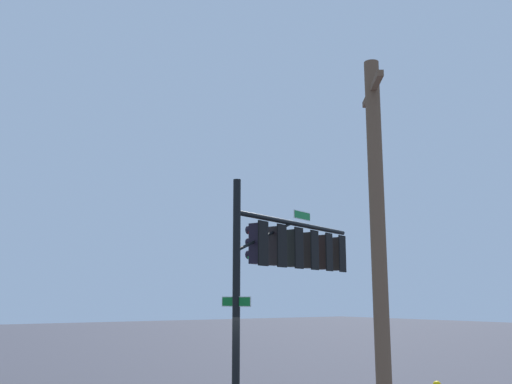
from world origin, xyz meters
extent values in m
cylinder|color=black|center=(0.00, 0.00, 3.03)|extent=(0.20, 0.20, 6.07)
cylinder|color=black|center=(2.80, 0.95, 5.19)|extent=(5.64, 2.03, 0.14)
cylinder|color=black|center=(1.26, 0.43, 4.69)|extent=(2.57, 0.94, 1.07)
cube|color=black|center=(0.86, 0.29, 4.44)|extent=(0.42, 0.44, 1.10)
cube|color=black|center=(0.92, 0.10, 4.44)|extent=(0.43, 0.18, 1.22)
sphere|color=maroon|center=(0.80, 0.48, 4.78)|extent=(0.22, 0.22, 0.22)
cylinder|color=black|center=(0.78, 0.54, 4.83)|extent=(0.26, 0.21, 0.23)
sphere|color=#855607|center=(0.80, 0.48, 4.44)|extent=(0.22, 0.22, 0.22)
cylinder|color=black|center=(0.78, 0.54, 4.49)|extent=(0.26, 0.21, 0.23)
sphere|color=#20FF59|center=(0.80, 0.48, 4.10)|extent=(0.22, 0.22, 0.22)
cylinder|color=black|center=(0.78, 0.54, 4.15)|extent=(0.26, 0.21, 0.23)
cube|color=black|center=(1.72, 0.58, 4.44)|extent=(0.42, 0.44, 1.10)
cube|color=black|center=(1.78, 0.39, 4.44)|extent=(0.43, 0.17, 1.22)
sphere|color=maroon|center=(1.66, 0.77, 4.78)|extent=(0.22, 0.22, 0.22)
cylinder|color=black|center=(1.64, 0.83, 4.83)|extent=(0.26, 0.20, 0.23)
sphere|color=#855607|center=(1.66, 0.77, 4.44)|extent=(0.22, 0.22, 0.22)
cylinder|color=black|center=(1.64, 0.83, 4.49)|extent=(0.26, 0.20, 0.23)
sphere|color=#20FF59|center=(1.66, 0.77, 4.10)|extent=(0.22, 0.22, 0.22)
cylinder|color=black|center=(1.64, 0.83, 4.15)|extent=(0.26, 0.20, 0.23)
cube|color=black|center=(2.58, 0.88, 4.44)|extent=(0.42, 0.44, 1.10)
cube|color=black|center=(2.65, 0.69, 4.44)|extent=(0.43, 0.18, 1.22)
sphere|color=maroon|center=(2.52, 1.07, 4.78)|extent=(0.22, 0.22, 0.22)
cylinder|color=black|center=(2.50, 1.12, 4.83)|extent=(0.26, 0.21, 0.23)
sphere|color=#855607|center=(2.52, 1.07, 4.44)|extent=(0.22, 0.22, 0.22)
cylinder|color=black|center=(2.50, 1.12, 4.49)|extent=(0.26, 0.21, 0.23)
sphere|color=#20FF59|center=(2.52, 1.07, 4.10)|extent=(0.22, 0.22, 0.22)
cylinder|color=black|center=(2.50, 1.12, 4.15)|extent=(0.26, 0.21, 0.23)
cube|color=black|center=(3.44, 1.17, 4.44)|extent=(0.42, 0.44, 1.10)
cube|color=black|center=(3.51, 0.98, 4.44)|extent=(0.43, 0.18, 1.22)
sphere|color=maroon|center=(3.38, 1.36, 4.78)|extent=(0.22, 0.22, 0.22)
cylinder|color=black|center=(3.36, 1.42, 4.83)|extent=(0.26, 0.21, 0.23)
sphere|color=#855607|center=(3.38, 1.36, 4.44)|extent=(0.22, 0.22, 0.22)
cylinder|color=black|center=(3.36, 1.42, 4.49)|extent=(0.26, 0.21, 0.23)
sphere|color=#20FF59|center=(3.38, 1.36, 4.10)|extent=(0.22, 0.22, 0.22)
cylinder|color=black|center=(3.36, 1.42, 4.15)|extent=(0.26, 0.21, 0.23)
cube|color=black|center=(4.30, 1.46, 4.44)|extent=(0.43, 0.45, 1.10)
cube|color=black|center=(4.37, 1.28, 4.44)|extent=(0.43, 0.19, 1.22)
sphere|color=maroon|center=(4.23, 1.65, 4.78)|extent=(0.22, 0.22, 0.22)
cylinder|color=black|center=(4.21, 1.70, 4.83)|extent=(0.27, 0.21, 0.23)
sphere|color=#855607|center=(4.23, 1.65, 4.44)|extent=(0.22, 0.22, 0.22)
cylinder|color=black|center=(4.21, 1.70, 4.49)|extent=(0.27, 0.21, 0.23)
sphere|color=#20FF59|center=(4.23, 1.65, 4.10)|extent=(0.22, 0.22, 0.22)
cylinder|color=black|center=(4.21, 1.70, 4.15)|extent=(0.27, 0.21, 0.23)
cube|color=black|center=(5.16, 1.75, 4.44)|extent=(0.42, 0.44, 1.10)
cube|color=black|center=(5.23, 1.57, 4.44)|extent=(0.43, 0.18, 1.22)
sphere|color=maroon|center=(5.10, 1.94, 4.78)|extent=(0.22, 0.22, 0.22)
cylinder|color=black|center=(5.08, 2.00, 4.83)|extent=(0.26, 0.21, 0.23)
sphere|color=#855607|center=(5.10, 1.94, 4.44)|extent=(0.22, 0.22, 0.22)
cylinder|color=black|center=(5.08, 2.00, 4.49)|extent=(0.26, 0.21, 0.23)
sphere|color=#20FF59|center=(5.10, 1.94, 4.10)|extent=(0.22, 0.22, 0.22)
cylinder|color=black|center=(5.08, 2.00, 4.15)|extent=(0.26, 0.21, 0.23)
cube|color=white|center=(3.08, 1.05, 5.49)|extent=(0.90, 0.32, 0.26)
cube|color=#187936|center=(3.08, 1.05, 5.49)|extent=(0.86, 0.32, 0.22)
cube|color=white|center=(0.00, 0.00, 2.89)|extent=(0.32, 0.90, 0.26)
cube|color=#106827|center=(0.00, 0.00, 2.89)|extent=(0.32, 0.86, 0.22)
cylinder|color=brown|center=(0.11, -4.81, 3.84)|extent=(0.29, 0.29, 7.68)
cube|color=brown|center=(0.11, -4.81, 7.08)|extent=(1.17, 1.52, 0.12)
camera|label=1|loc=(-7.98, -12.33, 2.96)|focal=39.71mm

